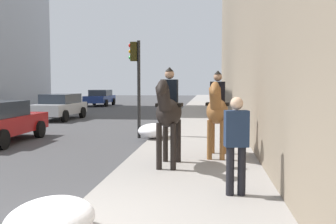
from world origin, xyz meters
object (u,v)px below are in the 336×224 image
Objects in this scene: pedestrian_greeting at (236,139)px; traffic_light_near_curb at (136,73)px; car_far_lane at (100,97)px; mounted_horse_far at (217,110)px; mounted_horse_near at (169,111)px; car_near_lane at (60,106)px.

traffic_light_near_curb is at bearing 15.48° from pedestrian_greeting.
car_far_lane is at bearing 19.53° from traffic_light_near_curb.
pedestrian_greeting is at bearing 9.22° from mounted_horse_far.
pedestrian_greeting is at bearing -157.35° from traffic_light_near_curb.
pedestrian_greeting is at bearing 34.74° from mounted_horse_near.
mounted_horse_near is at bearing 19.42° from car_far_lane.
traffic_light_near_curb reaches higher than mounted_horse_far.
mounted_horse_near reaches higher than car_far_lane.
mounted_horse_far is 0.63× the size of traffic_light_near_curb.
car_far_lane is at bearing 13.23° from pedestrian_greeting.
traffic_light_near_curb is at bearing 19.69° from car_far_lane.
mounted_horse_near is 1.71m from mounted_horse_far.
mounted_horse_near is at bearing 24.99° from pedestrian_greeting.
mounted_horse_far is 0.53× the size of car_far_lane.
traffic_light_near_curb is (4.10, 2.91, 1.07)m from mounted_horse_far.
mounted_horse_far is 1.33× the size of pedestrian_greeting.
mounted_horse_far is 0.54× the size of car_near_lane.
mounted_horse_far is 13.94m from car_near_lane.
car_near_lane is 0.99× the size of car_far_lane.
mounted_horse_near is 0.55× the size of car_near_lane.
car_far_lane is at bearing -158.15° from mounted_horse_near.
car_near_lane is 1.16× the size of traffic_light_near_curb.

